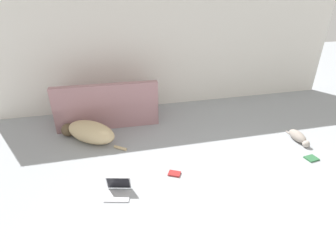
% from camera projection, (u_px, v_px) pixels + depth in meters
% --- Properties ---
extents(wall_back, '(7.61, 0.06, 2.48)m').
position_uv_depth(wall_back, '(173.00, 49.00, 5.57)').
color(wall_back, silver).
rests_on(wall_back, ground_plane).
extents(couch, '(1.93, 0.83, 0.87)m').
position_uv_depth(couch, '(108.00, 108.00, 5.17)').
color(couch, '#A3757A').
rests_on(couch, ground_plane).
extents(dog, '(1.14, 0.94, 0.39)m').
position_uv_depth(dog, '(89.00, 132.00, 4.51)').
color(dog, tan).
rests_on(dog, ground_plane).
extents(cat, '(0.19, 0.60, 0.16)m').
position_uv_depth(cat, '(298.00, 137.00, 4.58)').
color(cat, gray).
rests_on(cat, ground_plane).
extents(laptop_open, '(0.37, 0.34, 0.23)m').
position_uv_depth(laptop_open, '(118.00, 188.00, 3.41)').
color(laptop_open, '#B7B7BC').
rests_on(laptop_open, ground_plane).
extents(book_green, '(0.20, 0.18, 0.02)m').
position_uv_depth(book_green, '(311.00, 158.00, 4.12)').
color(book_green, '#2D663D').
rests_on(book_green, ground_plane).
extents(book_red, '(0.21, 0.19, 0.02)m').
position_uv_depth(book_red, '(174.00, 174.00, 3.78)').
color(book_red, maroon).
rests_on(book_red, ground_plane).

